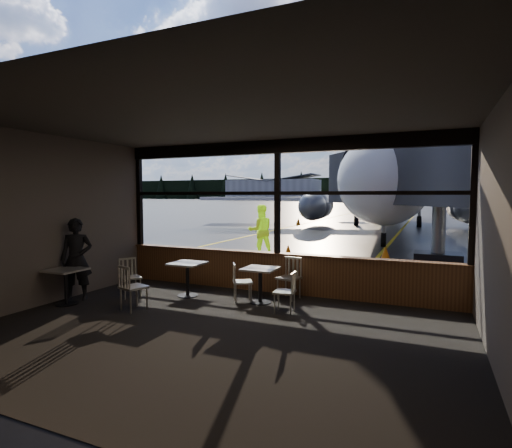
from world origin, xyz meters
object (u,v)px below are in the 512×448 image
Objects in this scene: cafe_table_near at (260,285)px; passenger at (77,259)px; chair_near_n at (289,278)px; cone_extra at (288,252)px; cafe_table_mid at (188,280)px; cone_wing at (298,221)px; chair_mid_s at (134,288)px; chair_near_e at (285,292)px; chair_mid_w at (130,278)px; ground_crew at (261,231)px; cone_nose at (386,253)px; cafe_table_left at (66,287)px; chair_near_w at (243,282)px; airliner at (388,153)px; jet_bridge at (444,190)px.

cafe_table_near is 0.42× the size of passenger.
cone_extra is at bearing -60.11° from chair_near_n.
cafe_table_mid is 1.48× the size of cone_wing.
chair_mid_s reaches higher than cone_wing.
chair_near_e is 0.92× the size of chair_mid_w.
cone_extra is (-1.32, 5.60, -0.11)m from cafe_table_near.
chair_mid_s is 0.52× the size of passenger.
passenger reaches higher than cafe_table_mid.
chair_near_n is at bearing 8.82° from chair_near_e.
cone_extra is (-2.02, 6.05, -0.14)m from chair_near_e.
chair_mid_s is at bearing -143.91° from cafe_table_near.
chair_mid_w is 0.45× the size of ground_crew.
passenger is at bearing -123.07° from cone_nose.
chair_near_n is (4.05, 2.25, 0.08)m from cafe_table_left.
ground_crew is (1.11, 7.60, 0.58)m from cafe_table_left.
cafe_table_near is at bearing 25.50° from cafe_table_left.
ground_crew is at bearing -150.22° from chair_mid_w.
cafe_table_mid is at bearing -117.50° from chair_near_w.
cafe_table_near is 0.83m from chair_near_e.
cone_extra is (0.73, 7.09, -0.19)m from chair_mid_s.
ground_crew is (-3.19, 6.33, 0.56)m from chair_near_e.
airliner is 22.77m from chair_near_w.
airliner is at bearing -135.76° from ground_crew.
airliner is 24.29m from chair_mid_s.
chair_near_e is 1.55× the size of cone_wing.
cone_wing is (-2.49, 23.48, -0.12)m from cafe_table_left.
passenger is (-4.07, -23.54, -4.36)m from airliner.
chair_mid_w reaches higher than cafe_table_mid.
cone_wing is (-4.05, 23.26, -0.20)m from chair_mid_s.
cone_extra is (-4.92, -0.91, -2.14)m from jet_bridge.
jet_bridge is at bearing -28.22° from chair_near_e.
cafe_table_left is at bearing -131.19° from jet_bridge.
passenger is at bearing -148.96° from cafe_table_mid.
chair_near_e is at bearing -94.03° from airliner.
chair_mid_w is at bearing -81.67° from cone_wing.
cafe_table_near is at bearing 4.71° from cafe_table_mid.
passenger is at bearing 44.69° from ground_crew.
jet_bridge reaches higher than passenger.
cafe_table_left is 0.82× the size of chair_near_n.
ground_crew is (-6.09, -0.63, -1.45)m from jet_bridge.
airliner is 23.17m from chair_near_e.
chair_mid_w is at bearing 31.87° from chair_near_n.
cafe_table_near is 6.41m from ground_crew.
jet_bridge reaches higher than chair_near_e.
chair_mid_s is at bearing -100.68° from airliner.
chair_mid_s is at bearing -80.67° from chair_near_w.
cafe_table_left is at bearing -104.29° from airliner.
chair_mid_w reaches higher than chair_near_e.
jet_bridge is 18.20m from cone_wing.
cafe_table_mid is 0.84× the size of chair_mid_s.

